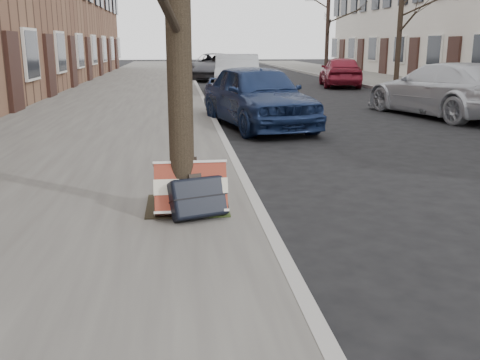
{
  "coord_description": "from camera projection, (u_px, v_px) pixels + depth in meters",
  "views": [
    {
      "loc": [
        -2.07,
        -4.28,
        1.79
      ],
      "look_at": [
        -1.48,
        0.8,
        0.49
      ],
      "focal_mm": 40.0,
      "sensor_mm": 36.0,
      "label": 1
    }
  ],
  "objects": [
    {
      "name": "tree_far_b",
      "position": [
        400.0,
        20.0,
        22.13
      ],
      "size": [
        0.22,
        0.22,
        5.21
      ],
      "primitive_type": "cylinder",
      "color": "black",
      "rests_on": "far_sidewalk"
    },
    {
      "name": "car_near_front",
      "position": [
        258.0,
        96.0,
        11.67
      ],
      "size": [
        2.44,
        4.32,
        1.39
      ],
      "primitive_type": "imported",
      "rotation": [
        0.0,
        0.0,
        0.21
      ],
      "color": "#152348",
      "rests_on": "ground"
    },
    {
      "name": "suitcase_red",
      "position": [
        191.0,
        188.0,
        5.32
      ],
      "size": [
        0.72,
        0.4,
        0.55
      ],
      "primitive_type": "cube",
      "rotation": [
        -0.42,
        0.0,
        0.01
      ],
      "color": "maroon",
      "rests_on": "near_sidewalk"
    },
    {
      "name": "car_far_back",
      "position": [
        340.0,
        71.0,
        22.79
      ],
      "size": [
        2.17,
        4.02,
        1.3
      ],
      "primitive_type": "imported",
      "rotation": [
        0.0,
        0.0,
        2.97
      ],
      "color": "maroon",
      "rests_on": "ground"
    },
    {
      "name": "tree_far_c",
      "position": [
        328.0,
        28.0,
        32.74
      ],
      "size": [
        0.23,
        0.23,
        5.26
      ],
      "primitive_type": "cylinder",
      "color": "black",
      "rests_on": "far_sidewalk"
    },
    {
      "name": "suitcase_navy",
      "position": [
        198.0,
        197.0,
        5.22
      ],
      "size": [
        0.63,
        0.49,
        0.43
      ],
      "primitive_type": "cube",
      "rotation": [
        -0.42,
        0.0,
        0.34
      ],
      "color": "black",
      "rests_on": "near_sidewalk"
    },
    {
      "name": "near_sidewalk",
      "position": [
        131.0,
        94.0,
        18.8
      ],
      "size": [
        5.0,
        70.0,
        0.12
      ],
      "primitive_type": "cube",
      "color": "slate",
      "rests_on": "ground"
    },
    {
      "name": "car_near_mid",
      "position": [
        237.0,
        74.0,
        19.21
      ],
      "size": [
        1.93,
        4.49,
        1.44
      ],
      "primitive_type": "imported",
      "rotation": [
        0.0,
        0.0,
        -0.1
      ],
      "color": "#A0A4A9",
      "rests_on": "ground"
    },
    {
      "name": "car_near_back",
      "position": [
        214.0,
        67.0,
        27.05
      ],
      "size": [
        3.42,
        5.2,
        1.33
      ],
      "primitive_type": "imported",
      "rotation": [
        0.0,
        0.0,
        -0.28
      ],
      "color": "#3C3C42",
      "rests_on": "ground"
    },
    {
      "name": "ground",
      "position": [
        413.0,
        250.0,
        4.79
      ],
      "size": [
        120.0,
        120.0,
        0.0
      ],
      "primitive_type": "plane",
      "color": "black",
      "rests_on": "ground"
    },
    {
      "name": "far_sidewalk",
      "position": [
        441.0,
        91.0,
        20.09
      ],
      "size": [
        4.0,
        70.0,
        0.12
      ],
      "primitive_type": "cube",
      "color": "slate",
      "rests_on": "ground"
    },
    {
      "name": "dirt_patch",
      "position": [
        187.0,
        205.0,
        5.69
      ],
      "size": [
        0.85,
        0.85,
        0.02
      ],
      "primitive_type": "cube",
      "color": "black",
      "rests_on": "near_sidewalk"
    },
    {
      "name": "car_far_front",
      "position": [
        444.0,
        90.0,
        13.41
      ],
      "size": [
        2.95,
        4.98,
        1.35
      ],
      "primitive_type": "imported",
      "rotation": [
        0.0,
        0.0,
        3.38
      ],
      "color": "#B1B2B9",
      "rests_on": "ground"
    }
  ]
}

